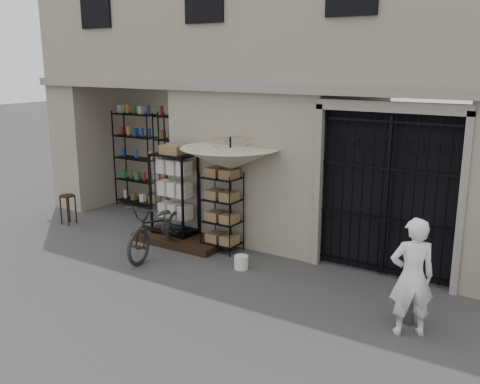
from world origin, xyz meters
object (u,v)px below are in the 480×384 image
Objects in this scene: wire_rack at (222,213)px; market_umbrella at (230,153)px; bicycle at (159,254)px; steel_bollard at (411,298)px; display_cabinet at (174,198)px; wooden_stool at (68,209)px; white_bucket at (241,262)px; shopkeeper at (407,333)px.

wire_rack is 0.57× the size of market_umbrella.
bicycle is 5.04m from steel_bollard.
bicycle is (0.28, -0.85, -0.92)m from display_cabinet.
market_umbrella is 2.47m from bicycle.
steel_bollard is (8.14, -0.61, 0.03)m from wooden_stool.
display_cabinet is 2.32m from white_bucket.
white_bucket is 4.94m from wooden_stool.
shopkeeper is (5.37, -1.38, -0.92)m from display_cabinet.
white_bucket is 3.26m from steel_bollard.
wooden_stool is (-4.23, -0.54, -1.64)m from market_umbrella.
display_cabinet is at bearing 98.32° from bicycle.
display_cabinet reaches higher than wooden_stool.
bicycle reaches higher than steel_bollard.
white_bucket is (0.87, -0.63, -0.66)m from wire_rack.
wooden_stool is at bearing 163.23° from bicycle.
wire_rack is at bearing 18.66° from display_cabinet.
white_bucket is 1.82m from bicycle.
steel_bollard is (5.02, -0.24, 0.40)m from bicycle.
wire_rack is at bearing -50.93° from shopkeeper.
bicycle is at bearing -6.76° from wooden_stool.
market_umbrella is (0.17, 0.06, 1.22)m from wire_rack.
market_umbrella is 4.68m from shopkeeper.
market_umbrella reaches higher than wooden_stool.
shopkeeper is at bearing 3.65° from display_cabinet.
bicycle reaches higher than shopkeeper.
wooden_stool reaches higher than shopkeeper.
display_cabinet is 5.44m from steel_bollard.
wooden_stool reaches higher than white_bucket.
display_cabinet is at bearing 168.41° from steel_bollard.
shopkeeper is at bearing -77.36° from steel_bollard.
wire_rack is 4.24m from steel_bollard.
market_umbrella is 3.97× the size of wooden_stool.
wire_rack is 2.00× the size of steel_bollard.
steel_bollard is at bearing -109.74° from shopkeeper.
market_umbrella is 3.48× the size of steel_bollard.
steel_bollard is (4.08, -1.10, -0.38)m from wire_rack.
wooden_stool is 8.17m from steel_bollard.
market_umbrella reaches higher than white_bucket.
steel_bollard is (3.91, -1.16, -1.61)m from market_umbrella.
white_bucket is at bearing -45.40° from shopkeeper.
wooden_stool is at bearing -38.66° from shopkeeper.
market_umbrella is at bearing 135.36° from white_bucket.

